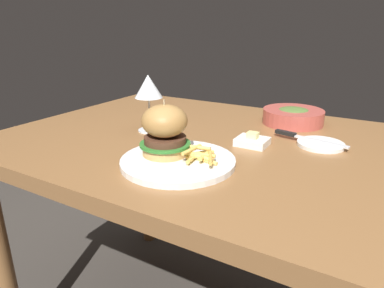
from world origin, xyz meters
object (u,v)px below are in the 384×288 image
object	(u,v)px
butter_dish	(252,141)
burger_sandwich	(165,130)
wine_glass	(148,88)
main_plate	(178,161)
table_knife	(303,137)
bread_plate	(321,144)
soup_bowl	(293,116)

from	to	relation	value
butter_dish	burger_sandwich	bearing A→B (deg)	-125.89
burger_sandwich	wine_glass	bearing A→B (deg)	135.58
wine_glass	main_plate	bearing A→B (deg)	-39.88
main_plate	table_knife	size ratio (longest dim) A/B	1.30
table_knife	bread_plate	bearing A→B (deg)	-11.43
butter_dish	soup_bowl	distance (m)	0.27
bread_plate	table_knife	size ratio (longest dim) A/B	0.60
burger_sandwich	butter_dish	xyz separation A→B (m)	(0.14, 0.20, -0.06)
bread_plate	butter_dish	bearing A→B (deg)	-150.83
table_knife	butter_dish	distance (m)	0.15
table_knife	soup_bowl	world-z (taller)	soup_bowl
burger_sandwich	table_knife	size ratio (longest dim) A/B	0.65
burger_sandwich	table_knife	bearing A→B (deg)	49.40
butter_dish	wine_glass	bearing A→B (deg)	-174.95
burger_sandwich	main_plate	bearing A→B (deg)	-13.28
bread_plate	main_plate	bearing A→B (deg)	-131.38
burger_sandwich	soup_bowl	distance (m)	0.50
main_plate	burger_sandwich	bearing A→B (deg)	166.72
main_plate	burger_sandwich	distance (m)	0.08
burger_sandwich	wine_glass	world-z (taller)	wine_glass
main_plate	soup_bowl	size ratio (longest dim) A/B	1.38
main_plate	butter_dish	distance (m)	0.23
burger_sandwich	bread_plate	size ratio (longest dim) A/B	1.08
burger_sandwich	bread_plate	world-z (taller)	burger_sandwich
main_plate	table_knife	distance (m)	0.37
wine_glass	butter_dish	bearing A→B (deg)	5.05
burger_sandwich	table_knife	world-z (taller)	burger_sandwich
soup_bowl	main_plate	bearing A→B (deg)	-106.17
butter_dish	main_plate	bearing A→B (deg)	-116.00
table_knife	butter_dish	bearing A→B (deg)	-138.29
burger_sandwich	bread_plate	distance (m)	0.42
main_plate	soup_bowl	distance (m)	0.50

